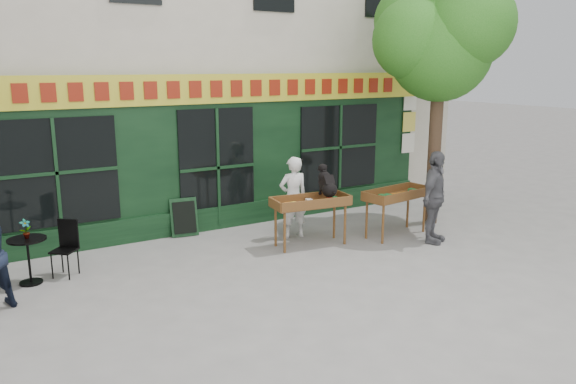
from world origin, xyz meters
The scene contains 12 objects.
ground centered at (0.00, 0.00, 0.00)m, with size 80.00×80.00×0.00m, color slate.
building centered at (0.00, 5.97, 4.97)m, with size 14.00×7.26×10.00m.
street_tree centered at (4.34, 0.36, 4.11)m, with size 3.05×2.90×5.60m.
book_cart_center centered at (1.07, 0.33, 0.82)m, with size 1.56×0.80×0.99m.
dog centered at (1.42, 0.28, 1.29)m, with size 0.34×0.60×0.60m, color black, non-canonical shape.
woman centered at (1.07, 0.98, 0.84)m, with size 0.61×0.40×1.68m, color white.
book_cart_right centered at (2.96, -0.03, 0.82)m, with size 1.57×0.82×0.99m.
man_right centered at (3.26, -0.78, 0.92)m, with size 1.08×0.45×1.84m, color #525257.
bistro_table centered at (-3.93, 1.00, 0.54)m, with size 0.60×0.60×0.76m.
bistro_chair_right centered at (-3.32, 1.12, 0.56)m, with size 0.51×0.51×0.95m.
potted_plant centered at (-3.93, 1.00, 0.93)m, with size 0.17×0.11×0.32m, color gray.
chalkboard centered at (-0.83, 2.19, 0.40)m, with size 0.58×0.27×0.79m.
Camera 1 is at (-4.79, -8.50, 3.46)m, focal length 35.00 mm.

